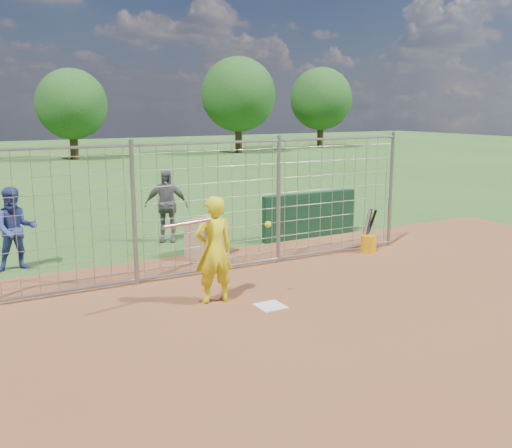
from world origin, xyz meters
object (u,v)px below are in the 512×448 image
equipment_bin (207,238)px  batter (214,250)px  bystander_b (166,205)px  bucket_with_bats (369,241)px  bystander_a (16,229)px

equipment_bin → batter: bearing=-129.7°
bystander_b → batter: bearing=-74.1°
batter → equipment_bin: size_ratio=2.21×
bystander_b → bucket_with_bats: (3.51, -3.16, -0.62)m
equipment_bin → bucket_with_bats: 3.56m
bystander_a → bystander_b: (3.43, 0.90, 0.04)m
batter → bucket_with_bats: (4.38, 1.31, -0.64)m
equipment_bin → bystander_a: bearing=150.0°
bystander_a → bucket_with_bats: bystander_a is taller
equipment_bin → bucket_with_bats: size_ratio=0.82×
bystander_a → bucket_with_bats: (6.94, -2.26, -0.58)m
bucket_with_bats → equipment_bin: bearing=156.1°
batter → bystander_a: (-2.56, 3.57, -0.06)m
batter → bystander_b: 4.56m
bystander_a → bucket_with_bats: bearing=-15.3°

